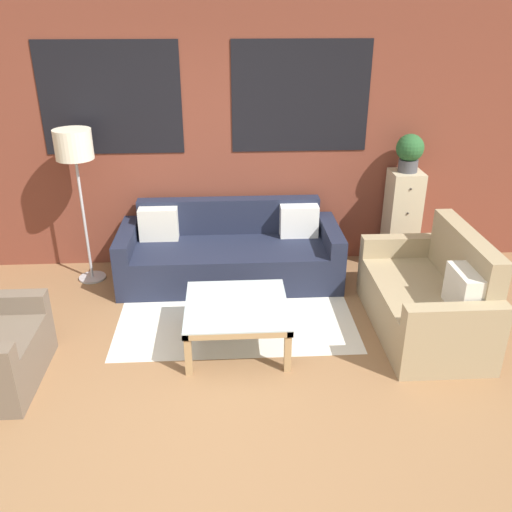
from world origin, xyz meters
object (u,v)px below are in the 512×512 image
object	(u,v)px
couch_dark	(230,254)
settee_vintage	(429,299)
floor_lamp	(74,152)
drawer_cabinet	(401,219)
potted_plant	(410,151)
coffee_table	(237,310)

from	to	relation	value
couch_dark	settee_vintage	world-z (taller)	settee_vintage
floor_lamp	drawer_cabinet	bearing A→B (deg)	2.95
couch_dark	potted_plant	distance (m)	2.14
coffee_table	drawer_cabinet	bearing A→B (deg)	39.13
drawer_cabinet	potted_plant	bearing A→B (deg)	90.00
settee_vintage	floor_lamp	distance (m)	3.57
settee_vintage	floor_lamp	xyz separation A→B (m)	(-3.20, 1.18, 1.05)
couch_dark	floor_lamp	xyz separation A→B (m)	(-1.47, 0.07, 1.09)
couch_dark	drawer_cabinet	bearing A→B (deg)	7.26
coffee_table	drawer_cabinet	world-z (taller)	drawer_cabinet
settee_vintage	floor_lamp	world-z (taller)	floor_lamp
potted_plant	couch_dark	bearing A→B (deg)	-172.73
floor_lamp	settee_vintage	bearing A→B (deg)	-20.27
coffee_table	drawer_cabinet	distance (m)	2.37
settee_vintage	coffee_table	bearing A→B (deg)	-175.34
settee_vintage	drawer_cabinet	size ratio (longest dim) A/B	1.38
couch_dark	settee_vintage	distance (m)	2.06
settee_vintage	potted_plant	bearing A→B (deg)	83.97
couch_dark	potted_plant	xyz separation A→B (m)	(1.87, 0.24, 1.00)
coffee_table	potted_plant	distance (m)	2.54
coffee_table	drawer_cabinet	size ratio (longest dim) A/B	0.80
couch_dark	potted_plant	bearing A→B (deg)	7.27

